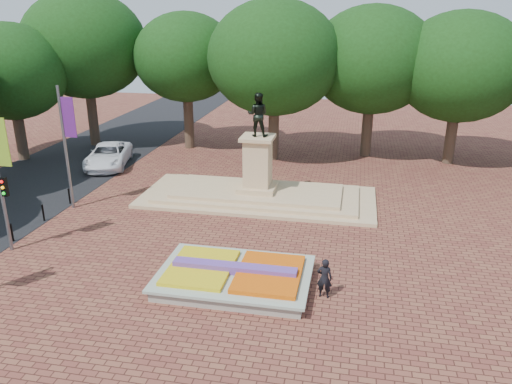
{
  "coord_description": "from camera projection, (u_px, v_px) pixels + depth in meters",
  "views": [
    {
      "loc": [
        5.48,
        -19.71,
        10.77
      ],
      "look_at": [
        0.85,
        3.27,
        2.2
      ],
      "focal_mm": 35.0,
      "sensor_mm": 36.0,
      "label": 1
    }
  ],
  "objects": [
    {
      "name": "asphalt_street",
      "position": [
        6.0,
        199.0,
        30.25
      ],
      "size": [
        9.0,
        90.0,
        0.02
      ],
      "primitive_type": "cube",
      "color": "black",
      "rests_on": "ground"
    },
    {
      "name": "ground",
      "position": [
        224.0,
        260.0,
        22.86
      ],
      "size": [
        90.0,
        90.0,
        0.0
      ],
      "primitive_type": "plane",
      "color": "brown",
      "rests_on": "ground"
    },
    {
      "name": "tree_row_back",
      "position": [
        315.0,
        69.0,
        36.71
      ],
      "size": [
        44.8,
        8.8,
        10.43
      ],
      "color": "#3C2B20",
      "rests_on": "ground"
    },
    {
      "name": "van",
      "position": [
        108.0,
        155.0,
        36.33
      ],
      "size": [
        4.07,
        6.29,
        1.61
      ],
      "primitive_type": "imported",
      "rotation": [
        0.0,
        0.0,
        0.26
      ],
      "color": "white",
      "rests_on": "ground"
    },
    {
      "name": "flower_bed",
      "position": [
        235.0,
        276.0,
        20.7
      ],
      "size": [
        6.3,
        4.3,
        0.91
      ],
      "color": "gray",
      "rests_on": "ground"
    },
    {
      "name": "pedestrian",
      "position": [
        324.0,
        278.0,
        19.63
      ],
      "size": [
        0.64,
        0.44,
        1.68
      ],
      "primitive_type": "imported",
      "rotation": [
        0.0,
        0.0,
        3.08
      ],
      "color": "black",
      "rests_on": "ground"
    },
    {
      "name": "monument",
      "position": [
        258.0,
        185.0,
        29.93
      ],
      "size": [
        14.0,
        6.0,
        6.4
      ],
      "color": "tan",
      "rests_on": "ground"
    }
  ]
}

